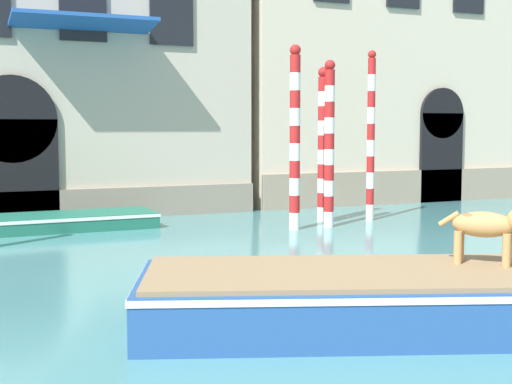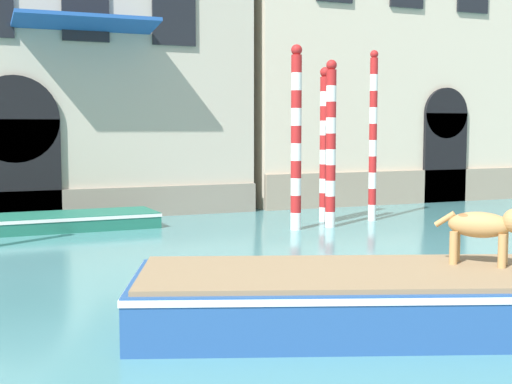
{
  "view_description": "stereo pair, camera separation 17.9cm",
  "coord_description": "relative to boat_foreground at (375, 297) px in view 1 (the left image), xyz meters",
  "views": [
    {
      "loc": [
        -2.92,
        -0.66,
        2.59
      ],
      "look_at": [
        3.1,
        13.17,
        1.2
      ],
      "focal_mm": 50.0,
      "sensor_mm": 36.0,
      "label": 1
    },
    {
      "loc": [
        -2.76,
        -0.73,
        2.59
      ],
      "look_at": [
        3.1,
        13.17,
        1.2
      ],
      "focal_mm": 50.0,
      "sensor_mm": 36.0,
      "label": 2
    }
  ],
  "objects": [
    {
      "name": "mooring_pole_2",
      "position": [
        4.39,
        9.37,
        1.72
      ],
      "size": [
        0.29,
        0.29,
        4.19
      ],
      "color": "white",
      "rests_on": "ground_plane"
    },
    {
      "name": "boat_moored_near_palazzo",
      "position": [
        -3.28,
        10.59,
        -0.18
      ],
      "size": [
        6.43,
        1.83,
        0.4
      ],
      "rotation": [
        0.0,
        0.0,
        0.02
      ],
      "color": "#1E6651",
      "rests_on": "ground_plane"
    },
    {
      "name": "mooring_pole_4",
      "position": [
        3.98,
        8.3,
        1.76
      ],
      "size": [
        0.27,
        0.27,
        4.27
      ],
      "color": "white",
      "rests_on": "ground_plane"
    },
    {
      "name": "dog_on_deck",
      "position": [
        1.61,
        -0.29,
        0.87
      ],
      "size": [
        0.9,
        0.95,
        0.8
      ],
      "rotation": [
        0.0,
        0.0,
        -0.82
      ],
      "color": "tan",
      "rests_on": "boat_foreground"
    },
    {
      "name": "mooring_pole_3",
      "position": [
        5.67,
        8.98,
        1.95
      ],
      "size": [
        0.22,
        0.22,
        4.65
      ],
      "color": "white",
      "rests_on": "ground_plane"
    },
    {
      "name": "boat_foreground",
      "position": [
        0.0,
        0.0,
        0.0
      ],
      "size": [
        6.54,
        4.4,
        0.75
      ],
      "rotation": [
        0.0,
        0.0,
        -0.36
      ],
      "color": "#234C8C",
      "rests_on": "ground_plane"
    },
    {
      "name": "mooring_pole_0",
      "position": [
        2.96,
        8.23,
        1.93
      ],
      "size": [
        0.28,
        0.28,
        4.61
      ],
      "color": "white",
      "rests_on": "ground_plane"
    }
  ]
}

